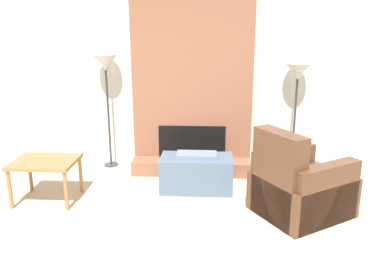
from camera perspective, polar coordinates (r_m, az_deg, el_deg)
wall_back at (r=5.49m, az=0.21°, el=7.81°), size 7.62×0.06×2.60m
fireplace at (r=5.28m, az=0.09°, el=6.66°), size 1.66×0.64×2.60m
ottoman at (r=4.74m, az=0.69°, el=-6.83°), size 0.90×0.45×0.49m
armchair at (r=4.27m, az=15.80°, el=-8.81°), size 1.20×1.16×0.98m
side_table at (r=4.71m, az=-21.46°, el=-5.32°), size 0.72×0.56×0.50m
floor_lamp_left at (r=5.43m, az=-13.03°, el=8.84°), size 0.34×0.34×1.63m
floor_lamp_right at (r=5.37m, az=15.81°, el=7.52°), size 0.34×0.34×1.52m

